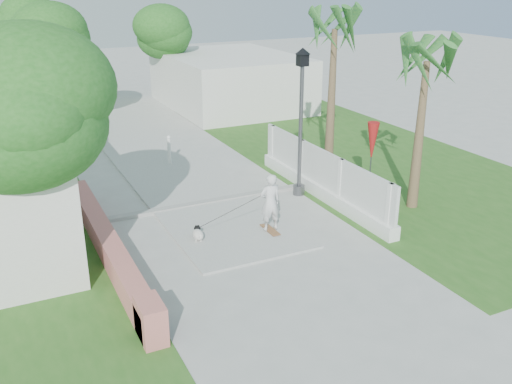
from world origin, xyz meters
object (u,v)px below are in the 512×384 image
street_lamp (301,118)px  skateboarder (243,209)px  parked_car (67,76)px  bollard (169,149)px  patio_umbrella (372,142)px  dog (198,234)px

street_lamp → skateboarder: size_ratio=2.03×
street_lamp → parked_car: street_lamp is taller
bollard → patio_umbrella: bearing=-50.1°
bollard → dog: size_ratio=1.95×
patio_umbrella → skateboarder: bearing=-168.9°
bollard → skateboarder: 6.42m
street_lamp → patio_umbrella: street_lamp is taller
bollard → parked_car: parked_car is taller
bollard → skateboarder: bearing=-90.6°
skateboarder → parked_car: skateboarder is taller
skateboarder → dog: size_ratio=3.92×
dog → street_lamp: bearing=39.5°
bollard → dog: bollard is taller
street_lamp → patio_umbrella: bearing=-27.8°
skateboarder → dog: (-1.20, 0.15, -0.53)m
street_lamp → dog: size_ratio=7.94×
bollard → patio_umbrella: 7.25m
bollard → street_lamp: bearing=-59.0°
skateboarder → parked_car: (-0.88, 22.99, -0.03)m
parked_car → skateboarder: bearing=-176.7°
skateboarder → parked_car: 23.00m
street_lamp → parked_car: (-3.65, 21.07, -1.72)m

